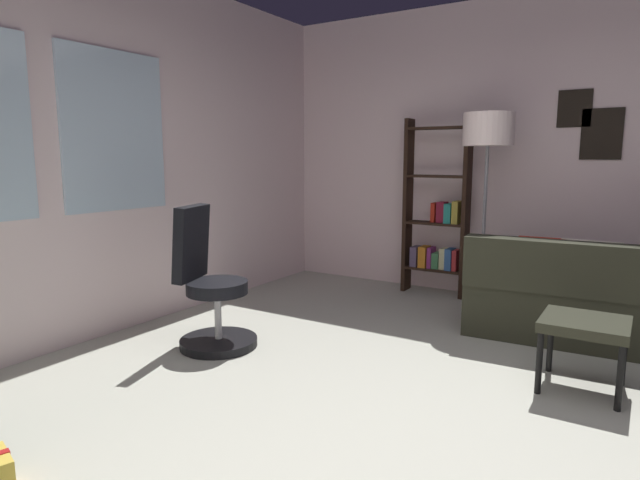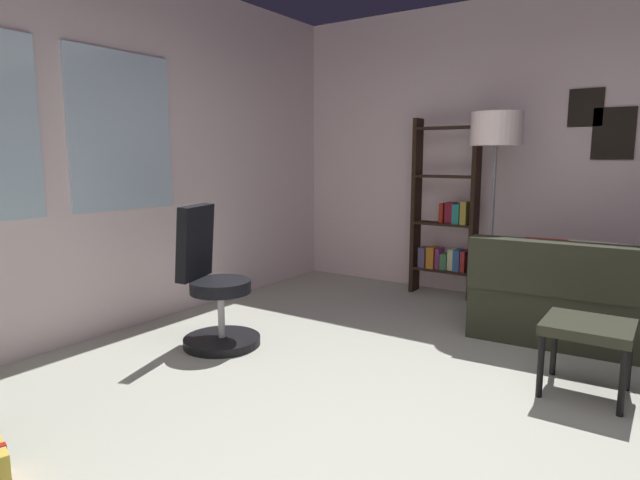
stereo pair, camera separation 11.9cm
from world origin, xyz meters
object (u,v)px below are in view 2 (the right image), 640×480
object	(u,v)px
footstool	(588,332)
bookshelf	(446,220)
floor_lamp	(496,139)
office_chair	(213,292)
couch	(625,303)

from	to	relation	value
footstool	bookshelf	world-z (taller)	bookshelf
bookshelf	floor_lamp	distance (m)	0.99
footstool	bookshelf	size ratio (longest dim) A/B	0.27
footstool	office_chair	world-z (taller)	office_chair
footstool	office_chair	bearing A→B (deg)	104.48
bookshelf	footstool	bearing A→B (deg)	-138.29
couch	bookshelf	world-z (taller)	bookshelf
couch	floor_lamp	size ratio (longest dim) A/B	1.09
couch	office_chair	bearing A→B (deg)	126.61
couch	office_chair	distance (m)	3.09
floor_lamp	footstool	bearing A→B (deg)	-144.61
bookshelf	office_chair	bearing A→B (deg)	159.54
footstool	bookshelf	bearing A→B (deg)	41.71
footstool	floor_lamp	size ratio (longest dim) A/B	0.27
footstool	couch	bearing A→B (deg)	-4.55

